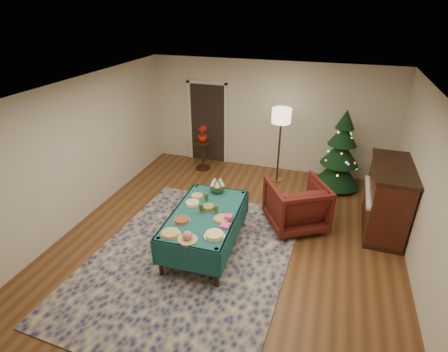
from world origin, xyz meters
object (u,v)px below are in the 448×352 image
(armchair, at_px, (296,202))
(floor_lamp, at_px, (281,120))
(christmas_tree, at_px, (340,154))
(piano, at_px, (387,199))
(buffet_table, at_px, (205,220))
(potted_plant, at_px, (202,137))
(gift_box, at_px, (229,218))
(side_table, at_px, (203,156))

(armchair, xyz_separation_m, floor_lamp, (-0.65, 1.78, 1.00))
(armchair, distance_m, christmas_tree, 2.02)
(armchair, height_order, christmas_tree, christmas_tree)
(floor_lamp, distance_m, piano, 2.78)
(buffet_table, xyz_separation_m, floor_lamp, (0.74, 2.95, 0.93))
(armchair, relative_size, floor_lamp, 0.58)
(potted_plant, xyz_separation_m, piano, (4.19, -1.46, -0.21))
(armchair, bearing_deg, buffet_table, 9.79)
(potted_plant, bearing_deg, armchair, -35.69)
(buffet_table, relative_size, christmas_tree, 1.03)
(gift_box, bearing_deg, buffet_table, 168.15)
(gift_box, relative_size, piano, 0.08)
(buffet_table, xyz_separation_m, potted_plant, (-1.20, 3.04, 0.27))
(side_table, height_order, potted_plant, potted_plant)
(armchair, height_order, potted_plant, armchair)
(piano, bearing_deg, christmas_tree, 120.95)
(floor_lamp, distance_m, potted_plant, 2.05)
(christmas_tree, height_order, piano, christmas_tree)
(floor_lamp, bearing_deg, potted_plant, 177.44)
(gift_box, xyz_separation_m, piano, (2.55, 1.67, -0.13))
(buffet_table, relative_size, side_table, 2.58)
(side_table, bearing_deg, floor_lamp, -2.56)
(floor_lamp, bearing_deg, christmas_tree, 3.65)
(potted_plant, xyz_separation_m, christmas_tree, (3.31, 0.00, -0.02))
(gift_box, bearing_deg, armchair, 53.10)
(floor_lamp, bearing_deg, side_table, 177.44)
(gift_box, xyz_separation_m, armchair, (0.95, 1.27, -0.26))
(side_table, height_order, christmas_tree, christmas_tree)
(christmas_tree, bearing_deg, armchair, -111.04)
(buffet_table, distance_m, gift_box, 0.49)
(christmas_tree, bearing_deg, piano, -59.05)
(gift_box, xyz_separation_m, christmas_tree, (1.67, 3.13, 0.06))
(potted_plant, bearing_deg, floor_lamp, -2.56)
(side_table, relative_size, potted_plant, 1.78)
(gift_box, bearing_deg, christmas_tree, 61.95)
(buffet_table, height_order, gift_box, gift_box)
(potted_plant, distance_m, christmas_tree, 3.31)
(floor_lamp, bearing_deg, buffet_table, -104.09)
(armchair, relative_size, christmas_tree, 0.56)
(floor_lamp, relative_size, side_table, 2.40)
(potted_plant, relative_size, christmas_tree, 0.22)
(christmas_tree, bearing_deg, floor_lamp, -176.35)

